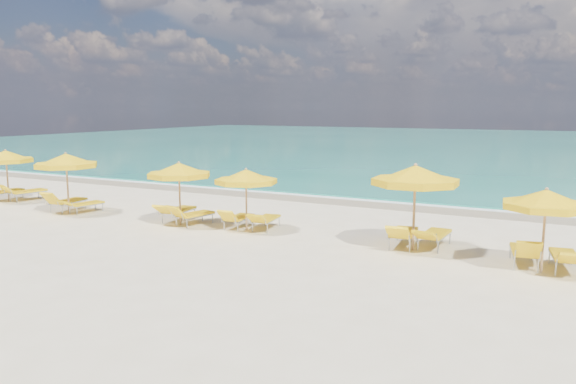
% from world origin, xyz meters
% --- Properties ---
extents(ground_plane, '(120.00, 120.00, 0.00)m').
position_xyz_m(ground_plane, '(0.00, 0.00, 0.00)').
color(ground_plane, beige).
extents(ocean, '(120.00, 80.00, 0.30)m').
position_xyz_m(ocean, '(0.00, 48.00, 0.00)').
color(ocean, '#157966').
rests_on(ocean, ground).
extents(wet_sand_band, '(120.00, 2.60, 0.01)m').
position_xyz_m(wet_sand_band, '(0.00, 7.40, 0.00)').
color(wet_sand_band, tan).
rests_on(wet_sand_band, ground).
extents(foam_line, '(120.00, 1.20, 0.03)m').
position_xyz_m(foam_line, '(0.00, 8.20, 0.00)').
color(foam_line, white).
rests_on(foam_line, ground).
extents(whitecap_near, '(14.00, 0.36, 0.05)m').
position_xyz_m(whitecap_near, '(-6.00, 17.00, 0.00)').
color(whitecap_near, white).
rests_on(whitecap_near, ground).
extents(whitecap_far, '(18.00, 0.30, 0.05)m').
position_xyz_m(whitecap_far, '(8.00, 24.00, 0.00)').
color(whitecap_far, white).
rests_on(whitecap_far, ground).
extents(umbrella_0, '(2.60, 2.60, 2.30)m').
position_xyz_m(umbrella_0, '(-13.20, 0.40, 1.96)').
color(umbrella_0, tan).
rests_on(umbrella_0, ground).
extents(umbrella_1, '(3.13, 3.13, 2.39)m').
position_xyz_m(umbrella_1, '(-8.64, -0.35, 2.04)').
color(umbrella_1, tan).
rests_on(umbrella_1, ground).
extents(umbrella_2, '(2.53, 2.53, 2.24)m').
position_xyz_m(umbrella_2, '(-3.45, -0.05, 1.91)').
color(umbrella_2, tan).
rests_on(umbrella_2, ground).
extents(umbrella_3, '(2.33, 2.33, 2.11)m').
position_xyz_m(umbrella_3, '(-0.92, 0.26, 1.80)').
color(umbrella_3, tan).
rests_on(umbrella_3, ground).
extents(umbrella_4, '(3.22, 3.22, 2.53)m').
position_xyz_m(umbrella_4, '(4.72, 0.25, 2.16)').
color(umbrella_4, tan).
rests_on(umbrella_4, ground).
extents(umbrella_5, '(2.62, 2.62, 2.16)m').
position_xyz_m(umbrella_5, '(8.17, -0.46, 1.84)').
color(umbrella_5, tan).
rests_on(umbrella_5, ground).
extents(lounger_0_left, '(0.66, 1.97, 0.77)m').
position_xyz_m(lounger_0_left, '(-13.70, 0.58, 0.23)').
color(lounger_0_left, '#A5A8AD').
rests_on(lounger_0_left, ground).
extents(lounger_0_right, '(0.98, 2.07, 0.86)m').
position_xyz_m(lounger_0_right, '(-12.71, 0.93, 0.24)').
color(lounger_0_right, '#A5A8AD').
rests_on(lounger_0_right, ground).
extents(lounger_1_left, '(0.81, 1.94, 0.92)m').
position_xyz_m(lounger_1_left, '(-9.08, -0.03, 0.24)').
color(lounger_1_left, '#A5A8AD').
rests_on(lounger_1_left, ground).
extents(lounger_1_right, '(0.87, 1.84, 0.65)m').
position_xyz_m(lounger_1_right, '(-8.19, 0.05, 0.21)').
color(lounger_1_right, '#A5A8AD').
rests_on(lounger_1_right, ground).
extents(lounger_2_left, '(0.83, 2.01, 0.79)m').
position_xyz_m(lounger_2_left, '(-3.96, 0.45, 0.23)').
color(lounger_2_left, '#A5A8AD').
rests_on(lounger_2_left, ground).
extents(lounger_2_right, '(0.94, 1.85, 0.84)m').
position_xyz_m(lounger_2_right, '(-3.03, 0.16, 0.22)').
color(lounger_2_right, '#A5A8AD').
rests_on(lounger_2_right, ground).
extents(lounger_3_left, '(0.71, 1.73, 0.79)m').
position_xyz_m(lounger_3_left, '(-1.38, 0.45, 0.21)').
color(lounger_3_left, '#A5A8AD').
rests_on(lounger_3_left, ground).
extents(lounger_3_right, '(0.83, 1.84, 0.72)m').
position_xyz_m(lounger_3_right, '(-0.43, 0.69, 0.21)').
color(lounger_3_right, '#A5A8AD').
rests_on(lounger_3_right, ground).
extents(lounger_4_left, '(0.86, 2.05, 0.86)m').
position_xyz_m(lounger_4_left, '(4.36, 0.53, 0.24)').
color(lounger_4_left, '#A5A8AD').
rests_on(lounger_4_left, ground).
extents(lounger_4_right, '(0.76, 2.04, 0.76)m').
position_xyz_m(lounger_4_right, '(5.20, 0.79, 0.24)').
color(lounger_4_right, '#A5A8AD').
rests_on(lounger_4_right, ground).
extents(lounger_5_left, '(0.93, 1.89, 0.90)m').
position_xyz_m(lounger_5_left, '(7.72, 0.00, 0.23)').
color(lounger_5_left, '#A5A8AD').
rests_on(lounger_5_left, ground).
extents(lounger_5_right, '(0.90, 1.94, 0.76)m').
position_xyz_m(lounger_5_right, '(8.68, -0.05, 0.22)').
color(lounger_5_right, '#A5A8AD').
rests_on(lounger_5_right, ground).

